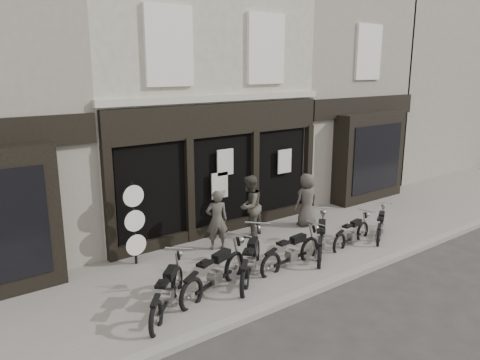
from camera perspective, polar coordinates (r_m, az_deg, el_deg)
ground_plane at (r=11.94m, az=6.25°, el=-10.63°), size 90.00×90.00×0.00m
pavement at (r=12.52m, az=3.39°, el=-9.08°), size 30.00×4.20×0.12m
kerb at (r=11.13m, az=10.79°, el=-12.30°), size 30.00×0.25×0.13m
central_building at (r=15.75m, az=-8.67°, el=10.52°), size 7.30×6.22×8.34m
neighbour_right at (r=19.57m, az=8.21°, el=10.98°), size 5.60×6.73×8.34m
filler_right at (r=26.07m, az=20.97°, el=10.98°), size 11.00×6.00×8.20m
motorcycle_0 at (r=9.77m, az=-8.82°, el=-13.70°), size 1.74×1.77×1.07m
motorcycle_1 at (r=10.41m, az=-3.08°, el=-11.64°), size 2.24×1.12×1.12m
motorcycle_2 at (r=11.03m, az=1.33°, el=-10.11°), size 1.91×1.77×1.12m
motorcycle_3 at (r=11.68m, az=6.30°, el=-9.02°), size 2.13×0.58×1.02m
motorcycle_4 at (r=12.55m, az=9.85°, el=-7.39°), size 1.87×1.69×1.09m
motorcycle_5 at (r=13.37m, az=13.46°, el=-6.58°), size 1.87×0.62×0.90m
motorcycle_6 at (r=14.18m, az=16.75°, el=-5.58°), size 1.71×1.24×0.92m
man_left at (r=12.47m, az=-2.84°, el=-4.90°), size 0.69×0.58×1.62m
man_centre at (r=13.37m, az=1.17°, el=-3.20°), size 1.07×0.97×1.80m
man_right at (r=14.45m, az=8.12°, el=-2.39°), size 0.83×0.56×1.64m
advert_sign_post at (r=11.75m, az=-12.71°, el=-5.65°), size 0.54×0.35×2.21m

